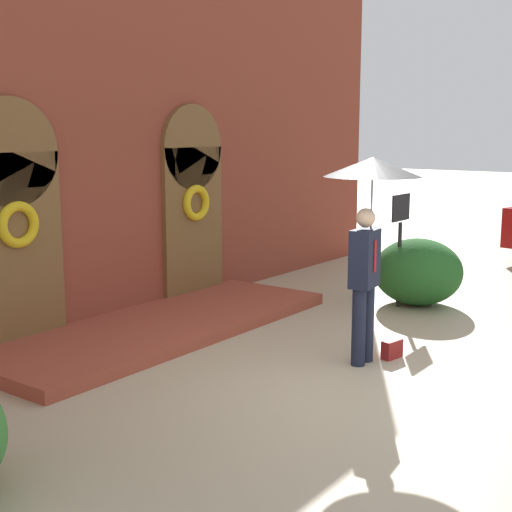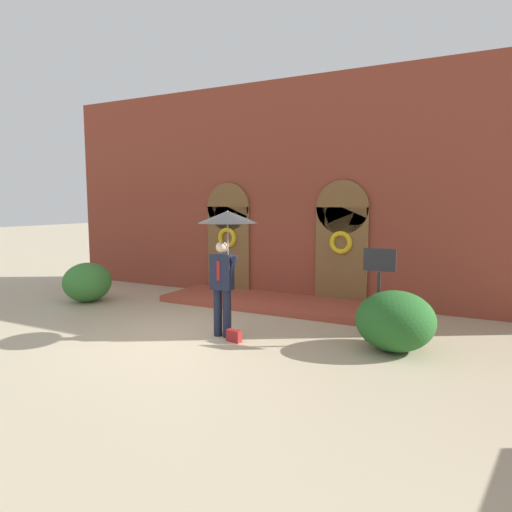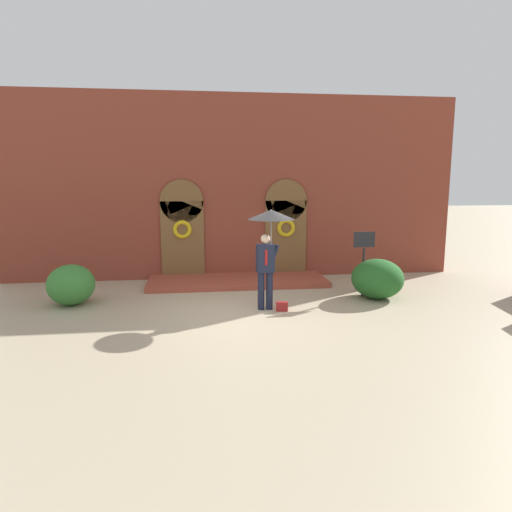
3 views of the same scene
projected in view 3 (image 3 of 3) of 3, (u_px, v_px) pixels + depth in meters
ground_plane at (249, 313)px, 10.50m from camera, size 80.00×80.00×0.00m
building_facade at (234, 191)px, 14.11m from camera, size 14.00×2.30×5.60m
person_with_umbrella at (270, 229)px, 10.54m from camera, size 1.10×1.10×2.36m
handbag at (282, 306)px, 10.68m from camera, size 0.30×0.17×0.22m
sign_post at (364, 253)px, 11.80m from camera, size 0.56×0.06×1.72m
shrub_left at (71, 285)px, 11.19m from camera, size 1.13×1.25×0.99m
shrub_right at (377, 279)px, 11.79m from camera, size 1.33×1.36×1.02m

